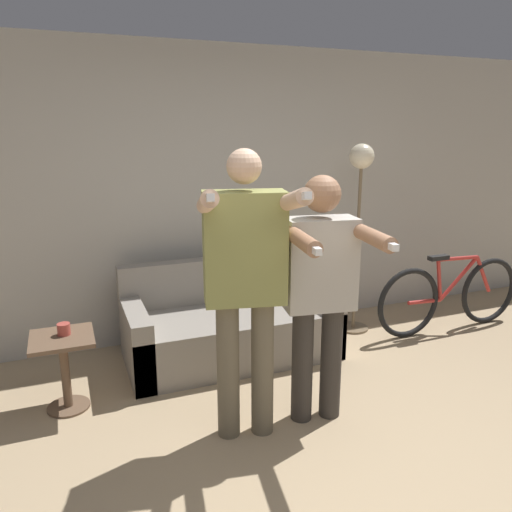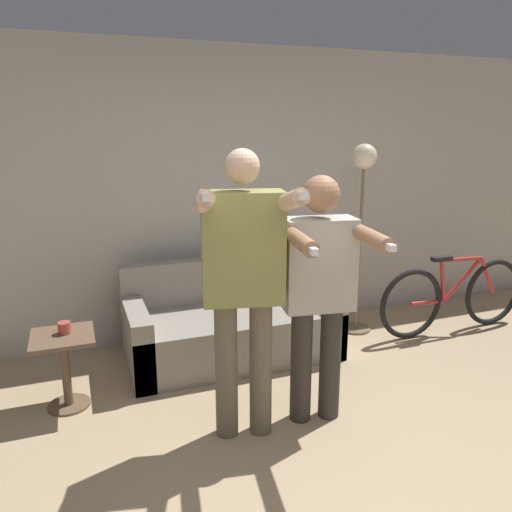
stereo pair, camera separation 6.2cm
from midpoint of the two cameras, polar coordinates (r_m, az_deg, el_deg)
name	(u,v)px [view 2 (the right image)]	position (r m, az deg, el deg)	size (l,w,h in m)	color
ground_plane	(342,502)	(2.94, 10.52, -25.90)	(16.00, 16.00, 0.00)	tan
wall_back	(211,196)	(4.55, -4.72, 6.88)	(10.00, 0.05, 2.60)	#B7B2A8
couch	(231,326)	(4.28, -2.42, -8.01)	(1.74, 0.82, 0.79)	gray
person_left	(243,277)	(2.93, -0.85, -2.36)	(0.64, 0.75, 1.79)	#6B604C
person_right	(319,285)	(3.15, 7.81, -3.25)	(0.58, 0.73, 1.62)	#38332D
cat	(268,245)	(4.52, 1.83, 1.27)	(0.46, 0.14, 0.17)	tan
floor_lamp	(363,188)	(4.64, 12.48, 7.58)	(0.29, 0.29, 1.76)	#756047
side_table	(64,356)	(3.71, -20.61, -10.69)	(0.41, 0.41, 0.53)	brown
cup	(64,328)	(3.66, -20.59, -7.69)	(0.09, 0.09, 0.08)	#B7473D
bicycle	(454,296)	(5.10, 21.98, -4.30)	(1.63, 0.07, 0.76)	black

